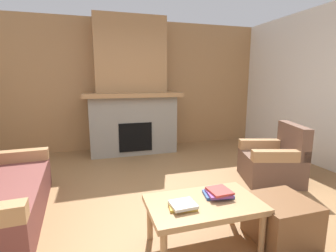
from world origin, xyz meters
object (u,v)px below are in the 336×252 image
Objects in this scene: armchair at (273,161)px; ottoman at (281,220)px; fireplace at (132,95)px; coffee_table at (204,207)px.

armchair is 1.82× the size of ottoman.
armchair is (1.76, -2.17, -0.87)m from fireplace.
ottoman is at bearing -126.47° from armchair.
fireplace is at bearing 104.41° from ottoman.
coffee_table is at bearing 170.36° from ottoman.
fireplace is 5.19× the size of ottoman.
fireplace reaches higher than ottoman.
coffee_table reaches higher than ottoman.
fireplace reaches higher than armchair.
armchair is 1.95m from coffee_table.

